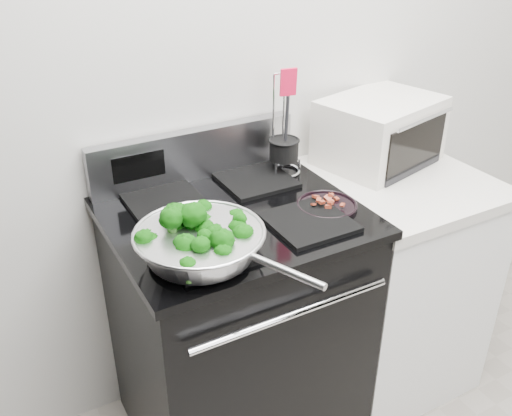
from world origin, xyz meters
TOP-DOWN VIEW (x-y plane):
  - back_wall at (0.00, 1.75)m, footprint 4.00×0.02m
  - gas_range at (-0.30, 1.41)m, footprint 0.79×0.69m
  - counter at (0.39, 1.41)m, footprint 0.62×0.68m
  - skillet at (-0.50, 1.22)m, footprint 0.37×0.55m
  - broccoli_pile at (-0.50, 1.22)m, footprint 0.29×0.29m
  - bacon_plate at (-0.02, 1.30)m, footprint 0.20×0.20m
  - utensil_holder at (-0.00, 1.60)m, footprint 0.13×0.13m
  - toaster_oven at (0.41, 1.57)m, footprint 0.50×0.43m

SIDE VIEW (x-z plane):
  - counter at x=0.39m, z-range 0.00..0.92m
  - gas_range at x=-0.30m, z-range -0.08..1.05m
  - bacon_plate at x=-0.02m, z-range 0.95..0.99m
  - skillet at x=-0.50m, z-range 0.97..1.04m
  - utensil_holder at x=0.00m, z-range 0.83..1.21m
  - broccoli_pile at x=-0.50m, z-range 0.98..1.08m
  - toaster_oven at x=0.41m, z-range 0.92..1.17m
  - back_wall at x=0.00m, z-range 0.00..2.70m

